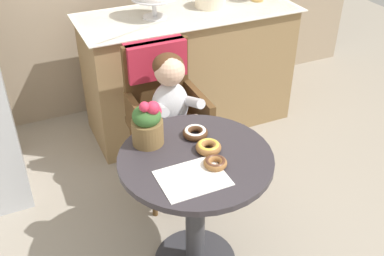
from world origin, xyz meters
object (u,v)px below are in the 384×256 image
object	(u,v)px
donut_front	(208,147)
donut_side	(195,132)
wicker_chair	(163,97)
flower_vase	(148,123)
donut_mid	(215,163)
cafe_table	(195,191)
seated_child	(172,104)

from	to	relation	value
donut_front	donut_side	bearing A→B (deg)	92.05
wicker_chair	flower_vase	world-z (taller)	flower_vase
donut_front	flower_vase	size ratio (longest dim) A/B	0.50
donut_side	flower_vase	xyz separation A→B (m)	(-0.22, 0.04, 0.09)
donut_front	donut_mid	world-z (taller)	donut_front
cafe_table	donut_side	size ratio (longest dim) A/B	5.87
seated_child	donut_front	xyz separation A→B (m)	(-0.04, -0.53, 0.06)
donut_mid	wicker_chair	bearing A→B (deg)	85.75
cafe_table	donut_front	size ratio (longest dim) A/B	6.02
cafe_table	donut_mid	size ratio (longest dim) A/B	6.79
seated_child	donut_side	distance (m)	0.40
donut_front	donut_mid	xyz separation A→B (m)	(-0.02, -0.11, -0.00)
seated_child	donut_mid	size ratio (longest dim) A/B	6.86
cafe_table	donut_front	bearing A→B (deg)	10.59
cafe_table	donut_mid	xyz separation A→B (m)	(0.05, -0.10, 0.23)
cafe_table	flower_vase	size ratio (longest dim) A/B	3.03
seated_child	donut_side	world-z (taller)	seated_child
wicker_chair	flower_vase	distance (m)	0.61
cafe_table	flower_vase	distance (m)	0.41
donut_front	donut_side	distance (m)	0.14
donut_side	wicker_chair	bearing A→B (deg)	85.64
donut_mid	flower_vase	world-z (taller)	flower_vase
donut_front	donut_side	size ratio (longest dim) A/B	0.97
donut_mid	flower_vase	bearing A→B (deg)	125.30
wicker_chair	donut_mid	xyz separation A→B (m)	(-0.06, -0.80, 0.10)
seated_child	flower_vase	size ratio (longest dim) A/B	3.05
seated_child	cafe_table	bearing A→B (deg)	-101.26
donut_front	donut_mid	size ratio (longest dim) A/B	1.13
donut_front	cafe_table	bearing A→B (deg)	-169.41
donut_front	flower_vase	xyz separation A→B (m)	(-0.23, 0.18, 0.09)
seated_child	donut_front	distance (m)	0.54
cafe_table	seated_child	world-z (taller)	seated_child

